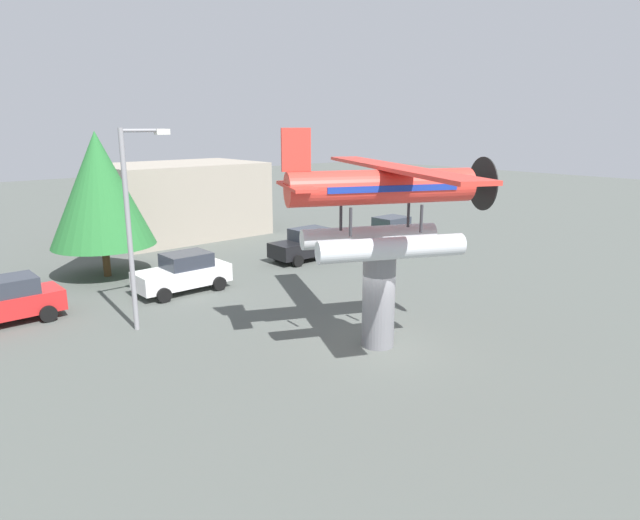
% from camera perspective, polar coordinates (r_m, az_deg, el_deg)
% --- Properties ---
extents(ground_plane, '(140.00, 140.00, 0.00)m').
position_cam_1_polar(ground_plane, '(19.29, 5.94, -8.72)').
color(ground_plane, '#515651').
extents(display_pedestal, '(1.10, 1.10, 3.27)m').
position_cam_1_polar(display_pedestal, '(18.72, 6.07, -4.09)').
color(display_pedestal, slate).
rests_on(display_pedestal, ground).
extents(floatplane_monument, '(7.14, 9.85, 4.00)m').
position_cam_1_polar(floatplane_monument, '(18.04, 6.72, 6.00)').
color(floatplane_monument, silver).
rests_on(floatplane_monument, display_pedestal).
extents(car_near_red, '(4.20, 2.02, 1.76)m').
position_cam_1_polar(car_near_red, '(24.07, -29.88, -3.71)').
color(car_near_red, red).
rests_on(car_near_red, ground).
extents(car_mid_white, '(4.20, 2.02, 1.76)m').
position_cam_1_polar(car_mid_white, '(25.59, -13.92, -1.28)').
color(car_mid_white, white).
rests_on(car_mid_white, ground).
extents(car_far_black, '(4.20, 2.02, 1.76)m').
position_cam_1_polar(car_far_black, '(30.72, -1.32, 1.63)').
color(car_far_black, black).
rests_on(car_far_black, ground).
extents(car_distant_green, '(4.20, 2.02, 1.76)m').
position_cam_1_polar(car_distant_green, '(34.80, 7.14, 2.98)').
color(car_distant_green, '#237A38').
rests_on(car_distant_green, ground).
extents(streetlight_primary, '(1.84, 0.28, 7.26)m').
position_cam_1_polar(streetlight_primary, '(20.69, -18.69, 4.44)').
color(streetlight_primary, gray).
rests_on(streetlight_primary, ground).
extents(storefront_building, '(10.10, 6.92, 4.86)m').
position_cam_1_polar(storefront_building, '(38.51, -14.13, 6.05)').
color(storefront_building, '#9E9384').
rests_on(storefront_building, ground).
extents(tree_east, '(4.95, 4.95, 7.08)m').
position_cam_1_polar(tree_east, '(28.81, -21.79, 6.79)').
color(tree_east, brown).
rests_on(tree_east, ground).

